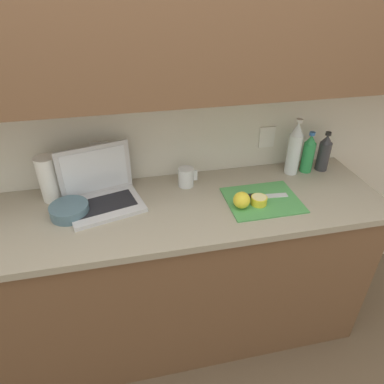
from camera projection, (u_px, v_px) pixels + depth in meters
name	position (u px, v px, depth m)	size (l,w,h in m)	color
ground_plane	(162.00, 330.00, 2.15)	(12.00, 12.00, 0.00)	brown
wall_back	(138.00, 63.00, 1.51)	(5.20, 0.38, 2.60)	silver
counter_unit	(154.00, 276.00, 1.89)	(2.32, 0.62, 0.93)	brown
laptop	(101.00, 191.00, 1.66)	(0.40, 0.34, 0.27)	silver
cutting_board	(262.00, 200.00, 1.71)	(0.36, 0.30, 0.01)	#4C9E51
knife	(254.00, 196.00, 1.71)	(0.26, 0.05, 0.02)	silver
lemon_half_cut	(259.00, 200.00, 1.66)	(0.08, 0.08, 0.04)	yellow
lemon_whole_beside	(242.00, 200.00, 1.62)	(0.08, 0.08, 0.08)	yellow
bottle_green_soda	(294.00, 149.00, 1.87)	(0.07, 0.07, 0.32)	silver
bottle_oil_tall	(308.00, 154.00, 1.91)	(0.07, 0.07, 0.24)	#2D934C
bottle_water_clear	(324.00, 153.00, 1.93)	(0.07, 0.07, 0.23)	#333338
measuring_cup	(186.00, 177.00, 1.80)	(0.10, 0.08, 0.10)	silver
bowl_white	(70.00, 210.00, 1.59)	(0.18, 0.18, 0.06)	slate
paper_towel_roll	(49.00, 179.00, 1.66)	(0.10, 0.10, 0.23)	white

